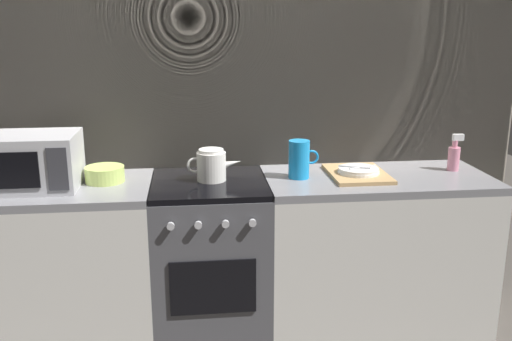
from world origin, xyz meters
TOP-DOWN VIEW (x-y plane):
  - ground_plane at (0.00, 0.00)m, footprint 8.00×8.00m
  - back_wall at (0.00, 0.32)m, footprint 3.60×0.05m
  - counter_left at (-0.90, 0.00)m, footprint 1.20×0.60m
  - stove_unit at (-0.00, -0.00)m, footprint 0.60×0.63m
  - counter_right at (0.90, 0.00)m, footprint 1.20×0.60m
  - microwave at (-0.87, -0.02)m, footprint 0.46×0.35m
  - kettle at (0.02, 0.02)m, footprint 0.28×0.15m
  - mixing_bowl at (-0.53, 0.05)m, footprint 0.20×0.20m
  - pitcher at (0.47, 0.01)m, footprint 0.16×0.11m
  - dish_pile at (0.79, 0.01)m, footprint 0.30×0.40m
  - spray_bottle at (1.35, 0.07)m, footprint 0.08×0.06m

SIDE VIEW (x-z plane):
  - ground_plane at x=0.00m, z-range 0.00..0.00m
  - stove_unit at x=0.00m, z-range 0.00..0.90m
  - counter_left at x=-0.90m, z-range 0.00..0.90m
  - counter_right at x=0.90m, z-range 0.00..0.90m
  - dish_pile at x=0.79m, z-range 0.89..0.95m
  - mixing_bowl at x=-0.53m, z-range 0.90..0.98m
  - spray_bottle at x=1.35m, z-range 0.88..1.08m
  - kettle at x=0.02m, z-range 0.90..1.06m
  - pitcher at x=0.47m, z-range 0.90..1.10m
  - microwave at x=-0.87m, z-range 0.90..1.17m
  - back_wall at x=0.00m, z-range 0.00..2.40m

